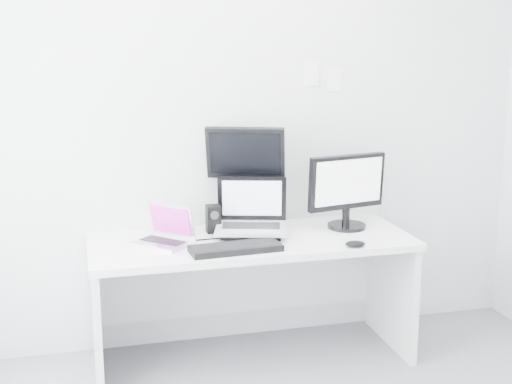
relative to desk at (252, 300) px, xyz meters
The scene contains 11 objects.
back_wall 1.05m from the desk, 90.00° to the left, with size 3.60×3.60×0.00m, color silver.
desk is the anchor object (origin of this frame).
macbook 0.70m from the desk, behind, with size 0.30×0.23×0.23m, color silver.
speaker 0.51m from the desk, 135.63° to the left, with size 0.08×0.08×0.16m, color black.
dell_laptop 0.53m from the desk, 79.63° to the left, with size 0.40×0.31×0.33m, color #AFB2B6.
rear_monitor 0.72m from the desk, 83.91° to the left, with size 0.46×0.16×0.62m, color black.
samsung_monitor 0.84m from the desk, ahead, with size 0.49×0.23×0.45m, color black.
keyboard 0.46m from the desk, 123.37° to the right, with size 0.48×0.17×0.03m, color black.
mouse 0.70m from the desk, 30.83° to the right, with size 0.11×0.07×0.04m, color black.
wall_note_0 1.38m from the desk, 37.40° to the left, with size 0.10×0.00×0.14m, color white.
wall_note_1 1.40m from the desk, 29.83° to the left, with size 0.09×0.00×0.13m, color white.
Camera 1 is at (-0.90, -2.39, 1.84)m, focal length 48.89 mm.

